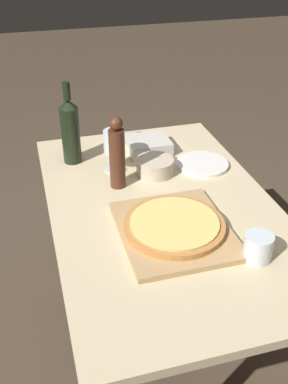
# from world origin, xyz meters

# --- Properties ---
(ground_plane) EXTENTS (12.00, 12.00, 0.00)m
(ground_plane) POSITION_xyz_m (0.00, 0.00, 0.00)
(ground_plane) COLOR #4C3D2D
(dining_table) EXTENTS (0.74, 1.20, 0.73)m
(dining_table) POSITION_xyz_m (0.00, 0.00, 0.62)
(dining_table) COLOR #CCB78E
(dining_table) RESTS_ON ground_plane
(cutting_board) EXTENTS (0.33, 0.38, 0.02)m
(cutting_board) POSITION_xyz_m (-0.01, -0.15, 0.74)
(cutting_board) COLOR tan
(cutting_board) RESTS_ON dining_table
(pizza) EXTENTS (0.31, 0.31, 0.02)m
(pizza) POSITION_xyz_m (-0.01, -0.15, 0.76)
(pizza) COLOR #BC7A3D
(pizza) RESTS_ON cutting_board
(wine_bottle) EXTENTS (0.07, 0.07, 0.32)m
(wine_bottle) POSITION_xyz_m (-0.25, 0.39, 0.86)
(wine_bottle) COLOR black
(wine_bottle) RESTS_ON dining_table
(pepper_mill) EXTENTS (0.05, 0.05, 0.26)m
(pepper_mill) POSITION_xyz_m (-0.12, 0.16, 0.86)
(pepper_mill) COLOR #4C2819
(pepper_mill) RESTS_ON dining_table
(wine_glass) EXTENTS (0.08, 0.08, 0.16)m
(wine_glass) POSITION_xyz_m (-0.10, 0.28, 0.84)
(wine_glass) COLOR silver
(wine_glass) RESTS_ON dining_table
(small_bowl) EXTENTS (0.14, 0.14, 0.06)m
(small_bowl) POSITION_xyz_m (0.04, 0.21, 0.76)
(small_bowl) COLOR beige
(small_bowl) RESTS_ON dining_table
(drinking_tumbler) EXTENTS (0.08, 0.08, 0.08)m
(drinking_tumbler) POSITION_xyz_m (0.17, -0.33, 0.77)
(drinking_tumbler) COLOR silver
(drinking_tumbler) RESTS_ON dining_table
(dinner_plate) EXTENTS (0.20, 0.20, 0.01)m
(dinner_plate) POSITION_xyz_m (0.23, 0.22, 0.74)
(dinner_plate) COLOR white
(dinner_plate) RESTS_ON dining_table
(food_container) EXTENTS (0.17, 0.15, 0.05)m
(food_container) POSITION_xyz_m (0.06, 0.40, 0.76)
(food_container) COLOR beige
(food_container) RESTS_ON dining_table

